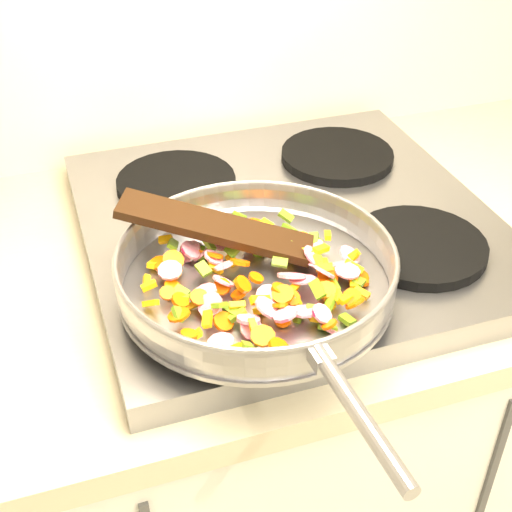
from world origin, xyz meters
name	(u,v)px	position (x,y,z in m)	size (l,w,h in m)	color
cooktop	(289,228)	(-0.70, 1.67, 0.92)	(0.60, 0.60, 0.04)	#939399
grate_fl	(227,286)	(-0.84, 1.52, 0.95)	(0.19, 0.19, 0.02)	black
grate_fr	(419,246)	(-0.56, 1.52, 0.95)	(0.19, 0.19, 0.02)	black
grate_bl	(176,182)	(-0.84, 1.81, 0.95)	(0.19, 0.19, 0.02)	black
grate_br	(337,156)	(-0.56, 1.81, 0.95)	(0.19, 0.19, 0.02)	black
saute_pan	(257,269)	(-0.81, 1.50, 0.99)	(0.39, 0.56, 0.06)	#9E9EA5
vegetable_heap	(263,278)	(-0.80, 1.49, 0.98)	(0.30, 0.30, 0.05)	#D81545
wooden_spatula	(216,227)	(-0.84, 1.58, 1.01)	(0.26, 0.06, 0.01)	black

